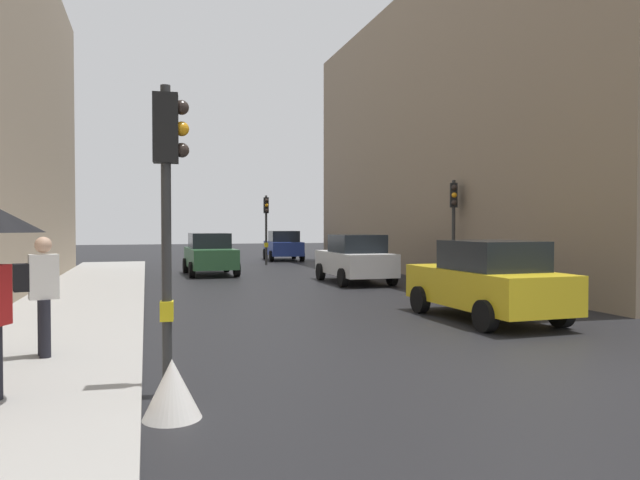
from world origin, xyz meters
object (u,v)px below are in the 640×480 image
Objects in this scene: traffic_light_near_left at (168,183)px; car_white_compact at (355,259)px; car_blue_van at (283,246)px; car_green_estate at (210,254)px; traffic_light_far_median at (266,217)px; car_yellow_taxi at (487,280)px; warning_sign_triangle at (172,389)px; pedestrian_with_black_backpack at (40,289)px; traffic_light_mid_street at (454,213)px.

traffic_light_near_left is 14.68m from car_white_compact.
car_green_estate is (-5.29, -9.17, 0.00)m from car_blue_van.
traffic_light_near_left reaches higher than car_blue_van.
traffic_light_far_median is 0.86× the size of car_green_estate.
traffic_light_far_median is at bearing 93.30° from car_yellow_taxi.
car_white_compact reaches higher than warning_sign_triangle.
pedestrian_with_black_backpack reaches higher than warning_sign_triangle.
pedestrian_with_black_backpack reaches higher than car_green_estate.
car_yellow_taxi is 1.00× the size of car_green_estate.
traffic_light_mid_street is at bearing 66.37° from car_yellow_taxi.
car_green_estate reaches higher than warning_sign_triangle.
pedestrian_with_black_backpack is at bearing -143.14° from traffic_light_mid_street.
pedestrian_with_black_backpack is (-1.76, 2.04, -1.45)m from traffic_light_near_left.
traffic_light_mid_street is at bearing 36.86° from pedestrian_with_black_backpack.
traffic_light_mid_street is 1.00× the size of traffic_light_far_median.
traffic_light_mid_street is 10.54m from car_green_estate.
traffic_light_mid_street is at bearing -43.11° from car_green_estate.
pedestrian_with_black_backpack is (-9.39, -25.06, 0.29)m from car_blue_van.
car_white_compact is 13.87m from pedestrian_with_black_backpack.
traffic_light_near_left is 5.84× the size of warning_sign_triangle.
warning_sign_triangle is (-5.85, -24.20, -2.21)m from traffic_light_far_median.
car_white_compact is 2.38× the size of pedestrian_with_black_backpack.
car_blue_van is at bearing 64.74° from traffic_light_far_median.
car_green_estate is 18.97m from warning_sign_triangle.
traffic_light_far_median is at bearing 76.42° from warning_sign_triangle.
traffic_light_far_median is 22.63m from pedestrian_with_black_backpack.
traffic_light_far_median is 0.87× the size of car_white_compact.
car_yellow_taxi is (-2.98, -6.82, -1.64)m from traffic_light_mid_street.
traffic_light_far_median is at bearing -115.26° from car_blue_van.
traffic_light_far_median is 19.42m from car_yellow_taxi.
traffic_light_mid_street reaches higher than warning_sign_triangle.
traffic_light_far_median reaches higher than traffic_light_mid_street.
traffic_light_mid_street reaches higher than car_green_estate.
traffic_light_near_left is 2.14× the size of pedestrian_with_black_backpack.
car_green_estate is (-4.69, 5.16, 0.00)m from car_white_compact.
traffic_light_near_left reaches higher than car_green_estate.
car_white_compact is (-2.91, 1.95, -1.64)m from traffic_light_mid_street.
car_white_compact is at bearing 61.15° from traffic_light_near_left.
car_green_estate is at bearing 136.89° from traffic_light_mid_street.
warning_sign_triangle is (-6.96, -4.88, -0.55)m from car_yellow_taxi.
car_white_compact is at bearing -83.57° from traffic_light_far_median.
traffic_light_near_left is at bearing -104.07° from traffic_light_far_median.
warning_sign_triangle is (1.76, -2.93, -0.84)m from pedestrian_with_black_backpack.
traffic_light_near_left reaches higher than pedestrian_with_black_backpack.
car_green_estate is at bearing -119.99° from car_blue_van.
warning_sign_triangle is (-7.03, -13.65, -0.55)m from car_white_compact.
traffic_light_mid_street is 0.87× the size of car_white_compact.
car_blue_van is at bearing 74.27° from traffic_light_near_left.
car_blue_van is 10.58m from car_green_estate.
car_blue_van is at bearing 69.46° from pedestrian_with_black_backpack.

